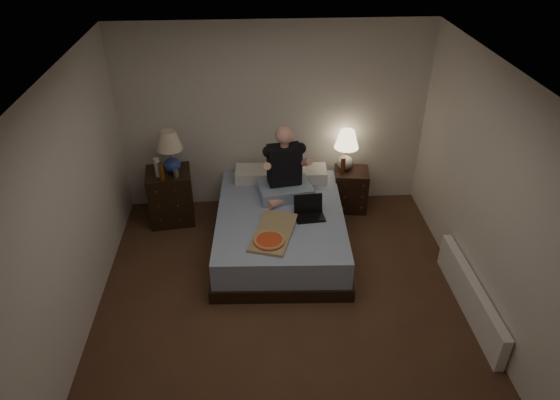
{
  "coord_description": "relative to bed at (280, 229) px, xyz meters",
  "views": [
    {
      "loc": [
        -0.29,
        -3.78,
        3.85
      ],
      "look_at": [
        0.0,
        0.9,
        0.85
      ],
      "focal_mm": 32.0,
      "sensor_mm": 36.0,
      "label": 1
    }
  ],
  "objects": [
    {
      "name": "nightstand_left",
      "position": [
        -1.4,
        0.66,
        0.11
      ],
      "size": [
        0.61,
        0.57,
        0.72
      ],
      "primitive_type": "cube",
      "rotation": [
        0.0,
        0.0,
        0.12
      ],
      "color": "black",
      "rests_on": "floor"
    },
    {
      "name": "wall_back",
      "position": [
        -0.02,
        1.07,
        1.0
      ],
      "size": [
        4.0,
        0.0,
        2.5
      ],
      "primitive_type": "cube",
      "rotation": [
        1.57,
        0.0,
        0.0
      ],
      "color": "silver",
      "rests_on": "ground"
    },
    {
      "name": "laptop",
      "position": [
        0.34,
        -0.15,
        0.37
      ],
      "size": [
        0.36,
        0.31,
        0.24
      ],
      "primitive_type": null,
      "rotation": [
        0.0,
        0.0,
        0.09
      ],
      "color": "black",
      "rests_on": "bed"
    },
    {
      "name": "nightstand_right",
      "position": [
        1.02,
        0.79,
        0.04
      ],
      "size": [
        0.49,
        0.46,
        0.58
      ],
      "primitive_type": "cube",
      "rotation": [
        0.0,
        0.0,
        -0.13
      ],
      "color": "black",
      "rests_on": "floor"
    },
    {
      "name": "pizza_box",
      "position": [
        -0.16,
        -0.63,
        0.29
      ],
      "size": [
        0.61,
        0.84,
        0.08
      ],
      "primitive_type": null,
      "rotation": [
        0.0,
        0.0,
        -0.3
      ],
      "color": "tan",
      "rests_on": "bed"
    },
    {
      "name": "lamp_left",
      "position": [
        -1.33,
        0.67,
        0.75
      ],
      "size": [
        0.4,
        0.4,
        0.56
      ],
      "primitive_type": null,
      "rotation": [
        0.0,
        0.0,
        0.3
      ],
      "color": "navy",
      "rests_on": "nightstand_left"
    },
    {
      "name": "beer_bottle_right",
      "position": [
        0.88,
        0.74,
        0.44
      ],
      "size": [
        0.06,
        0.06,
        0.23
      ],
      "primitive_type": "cylinder",
      "color": "#5C240D",
      "rests_on": "nightstand_right"
    },
    {
      "name": "soda_can",
      "position": [
        -1.27,
        0.53,
        0.52
      ],
      "size": [
        0.07,
        0.07,
        0.1
      ],
      "primitive_type": "cylinder",
      "color": "silver",
      "rests_on": "nightstand_left"
    },
    {
      "name": "person",
      "position": [
        0.08,
        0.35,
        0.72
      ],
      "size": [
        0.74,
        0.62,
        0.93
      ],
      "primitive_type": null,
      "rotation": [
        0.0,
        0.0,
        0.16
      ],
      "color": "black",
      "rests_on": "bed"
    },
    {
      "name": "bed",
      "position": [
        0.0,
        0.0,
        0.0
      ],
      "size": [
        1.6,
        2.08,
        0.5
      ],
      "primitive_type": "cube",
      "rotation": [
        0.0,
        0.0,
        -0.05
      ],
      "color": "#597AB3",
      "rests_on": "floor"
    },
    {
      "name": "lamp_right",
      "position": [
        0.93,
        0.87,
        0.61
      ],
      "size": [
        0.38,
        0.38,
        0.56
      ],
      "primitive_type": null,
      "rotation": [
        0.0,
        0.0,
        0.2
      ],
      "color": "#97958F",
      "rests_on": "nightstand_right"
    },
    {
      "name": "wall_right",
      "position": [
        1.98,
        -1.18,
        1.0
      ],
      "size": [
        0.0,
        4.5,
        2.5
      ],
      "primitive_type": "cube",
      "rotation": [
        1.57,
        0.0,
        -1.57
      ],
      "color": "silver",
      "rests_on": "ground"
    },
    {
      "name": "water_bottle",
      "position": [
        -1.5,
        0.57,
        0.6
      ],
      "size": [
        0.07,
        0.07,
        0.25
      ],
      "primitive_type": "cylinder",
      "color": "silver",
      "rests_on": "nightstand_left"
    },
    {
      "name": "ceiling",
      "position": [
        -0.02,
        -1.18,
        2.25
      ],
      "size": [
        4.0,
        4.5,
        0.0
      ],
      "primitive_type": "cube",
      "rotation": [
        3.14,
        0.0,
        0.0
      ],
      "color": "white",
      "rests_on": "ground"
    },
    {
      "name": "floor",
      "position": [
        -0.02,
        -1.18,
        -0.25
      ],
      "size": [
        4.0,
        4.5,
        0.0
      ],
      "primitive_type": "cube",
      "color": "brown",
      "rests_on": "ground"
    },
    {
      "name": "beer_bottle_left",
      "position": [
        -1.44,
        0.48,
        0.59
      ],
      "size": [
        0.06,
        0.06,
        0.23
      ],
      "primitive_type": "cylinder",
      "color": "#5F340D",
      "rests_on": "nightstand_left"
    },
    {
      "name": "radiator",
      "position": [
        1.91,
        -1.25,
        -0.05
      ],
      "size": [
        0.1,
        1.6,
        0.4
      ],
      "primitive_type": "cube",
      "color": "white",
      "rests_on": "floor"
    },
    {
      "name": "wall_left",
      "position": [
        -2.02,
        -1.18,
        1.0
      ],
      "size": [
        0.0,
        4.5,
        2.5
      ],
      "primitive_type": "cube",
      "rotation": [
        1.57,
        0.0,
        1.57
      ],
      "color": "silver",
      "rests_on": "ground"
    }
  ]
}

